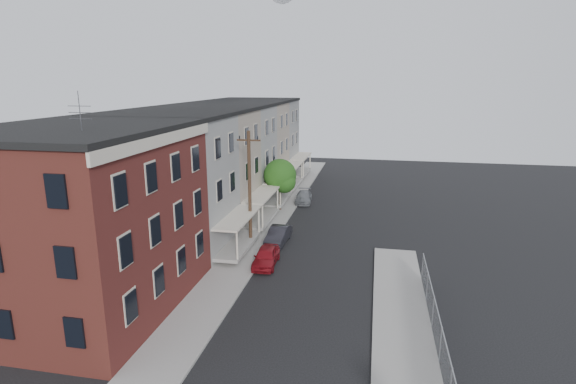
% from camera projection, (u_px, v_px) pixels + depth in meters
% --- Properties ---
extents(sidewalk_left, '(3.00, 62.00, 0.12)m').
position_uv_depth(sidewalk_left, '(270.00, 222.00, 40.95)').
color(sidewalk_left, gray).
rests_on(sidewalk_left, ground).
extents(sidewalk_right, '(3.00, 26.00, 0.12)m').
position_uv_depth(sidewalk_right, '(404.00, 347.00, 21.75)').
color(sidewalk_right, gray).
rests_on(sidewalk_right, ground).
extents(curb_left, '(0.15, 62.00, 0.14)m').
position_uv_depth(curb_left, '(285.00, 223.00, 40.68)').
color(curb_left, gray).
rests_on(curb_left, ground).
extents(curb_right, '(0.15, 26.00, 0.14)m').
position_uv_depth(curb_right, '(374.00, 343.00, 22.02)').
color(curb_right, gray).
rests_on(curb_right, ground).
extents(corner_building, '(10.31, 12.30, 12.15)m').
position_uv_depth(corner_building, '(83.00, 219.00, 24.77)').
color(corner_building, '#3D1C13').
rests_on(corner_building, ground).
extents(row_house_a, '(11.98, 7.00, 10.30)m').
position_uv_depth(row_house_a, '(163.00, 183.00, 33.81)').
color(row_house_a, slate).
rests_on(row_house_a, ground).
extents(row_house_b, '(11.98, 7.00, 10.30)m').
position_uv_depth(row_house_b, '(198.00, 166.00, 40.47)').
color(row_house_b, slate).
rests_on(row_house_b, ground).
extents(row_house_c, '(11.98, 7.00, 10.30)m').
position_uv_depth(row_house_c, '(224.00, 154.00, 47.13)').
color(row_house_c, slate).
rests_on(row_house_c, ground).
extents(row_house_d, '(11.98, 7.00, 10.30)m').
position_uv_depth(row_house_d, '(243.00, 145.00, 53.80)').
color(row_house_d, slate).
rests_on(row_house_d, ground).
extents(row_house_e, '(11.98, 7.00, 10.30)m').
position_uv_depth(row_house_e, '(258.00, 137.00, 60.46)').
color(row_house_e, slate).
rests_on(row_house_e, ground).
extents(chainlink_fence, '(0.06, 18.06, 1.90)m').
position_uv_depth(chainlink_fence, '(441.00, 345.00, 20.28)').
color(chainlink_fence, gray).
rests_on(chainlink_fence, ground).
extents(utility_pole, '(1.80, 0.26, 9.00)m').
position_uv_depth(utility_pole, '(250.00, 188.00, 34.15)').
color(utility_pole, black).
rests_on(utility_pole, ground).
extents(street_tree, '(3.22, 3.20, 5.20)m').
position_uv_depth(street_tree, '(281.00, 177.00, 43.83)').
color(street_tree, black).
rests_on(street_tree, ground).
extents(car_near, '(1.70, 3.88, 1.30)m').
position_uv_depth(car_near, '(266.00, 257.00, 31.36)').
color(car_near, maroon).
rests_on(car_near, ground).
extents(car_mid, '(1.58, 4.04, 1.31)m').
position_uv_depth(car_mid, '(278.00, 235.00, 35.66)').
color(car_mid, black).
rests_on(car_mid, ground).
extents(car_far, '(1.99, 4.14, 1.16)m').
position_uv_depth(car_far, '(304.00, 197.00, 47.60)').
color(car_far, slate).
rests_on(car_far, ground).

